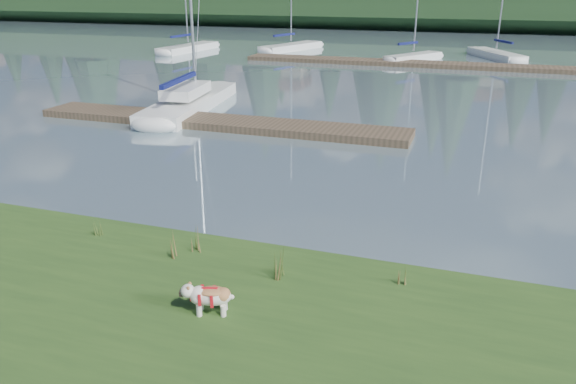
% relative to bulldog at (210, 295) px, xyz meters
% --- Properties ---
extents(ground, '(200.00, 200.00, 0.00)m').
position_rel_bulldog_xyz_m(ground, '(-2.33, 34.32, -0.68)').
color(ground, gray).
rests_on(ground, ground).
extents(bank, '(60.00, 9.00, 0.35)m').
position_rel_bulldog_xyz_m(bank, '(-2.33, -1.68, -0.50)').
color(bank, '#2F4F1D').
rests_on(bank, ground).
extents(ridge, '(200.00, 20.00, 5.00)m').
position_rel_bulldog_xyz_m(ridge, '(-2.33, 77.32, 1.82)').
color(ridge, black).
rests_on(ridge, ground).
extents(bulldog, '(0.90, 0.53, 0.53)m').
position_rel_bulldog_xyz_m(bulldog, '(0.00, 0.00, 0.00)').
color(bulldog, silver).
rests_on(bulldog, bank).
extents(sailboat_main, '(3.35, 10.03, 14.07)m').
position_rel_bulldog_xyz_m(sailboat_main, '(-9.04, 16.65, -0.26)').
color(sailboat_main, white).
rests_on(sailboat_main, ground).
extents(dock_near, '(16.00, 2.00, 0.30)m').
position_rel_bulldog_xyz_m(dock_near, '(-6.33, 13.32, -0.53)').
color(dock_near, '#4C3D2C').
rests_on(dock_near, ground).
extents(dock_far, '(26.00, 2.20, 0.30)m').
position_rel_bulldog_xyz_m(dock_far, '(-0.33, 34.32, -0.53)').
color(dock_far, '#4C3D2C').
rests_on(dock_far, ground).
extents(sailboat_bg_0, '(2.36, 8.45, 12.04)m').
position_rel_bulldog_xyz_m(sailboat_bg_0, '(-20.44, 37.82, -0.36)').
color(sailboat_bg_0, white).
rests_on(sailboat_bg_0, ground).
extents(sailboat_bg_1, '(4.15, 8.24, 12.15)m').
position_rel_bulldog_xyz_m(sailboat_bg_1, '(-12.11, 41.43, -0.35)').
color(sailboat_bg_1, white).
rests_on(sailboat_bg_1, ground).
extents(sailboat_bg_2, '(4.24, 6.09, 9.68)m').
position_rel_bulldog_xyz_m(sailboat_bg_2, '(-0.94, 37.08, -0.35)').
color(sailboat_bg_2, white).
rests_on(sailboat_bg_2, ground).
extents(sailboat_bg_3, '(4.92, 7.70, 11.55)m').
position_rel_bulldog_xyz_m(sailboat_bg_3, '(4.37, 41.10, -0.35)').
color(sailboat_bg_3, white).
rests_on(sailboat_bg_3, ground).
extents(weed_0, '(0.17, 0.14, 0.57)m').
position_rel_bulldog_xyz_m(weed_0, '(-1.67, 1.59, -0.09)').
color(weed_0, '#475B23').
rests_on(weed_0, bank).
extents(weed_1, '(0.17, 0.14, 0.58)m').
position_rel_bulldog_xyz_m(weed_1, '(-1.32, 2.02, -0.09)').
color(weed_1, '#475B23').
rests_on(weed_1, bank).
extents(weed_2, '(0.17, 0.14, 0.69)m').
position_rel_bulldog_xyz_m(weed_2, '(0.63, 1.62, -0.04)').
color(weed_2, '#475B23').
rests_on(weed_2, bank).
extents(weed_3, '(0.17, 0.14, 0.47)m').
position_rel_bulldog_xyz_m(weed_3, '(-3.72, 2.00, -0.13)').
color(weed_3, '#475B23').
rests_on(weed_3, bank).
extents(weed_4, '(0.17, 0.14, 0.53)m').
position_rel_bulldog_xyz_m(weed_4, '(0.69, 1.38, -0.11)').
color(weed_4, '#475B23').
rests_on(weed_4, bank).
extents(weed_5, '(0.17, 0.14, 0.49)m').
position_rel_bulldog_xyz_m(weed_5, '(2.92, 2.02, -0.12)').
color(weed_5, '#475B23').
rests_on(weed_5, bank).
extents(mud_lip, '(60.00, 0.50, 0.14)m').
position_rel_bulldog_xyz_m(mud_lip, '(-2.33, 2.72, -0.61)').
color(mud_lip, '#33281C').
rests_on(mud_lip, ground).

